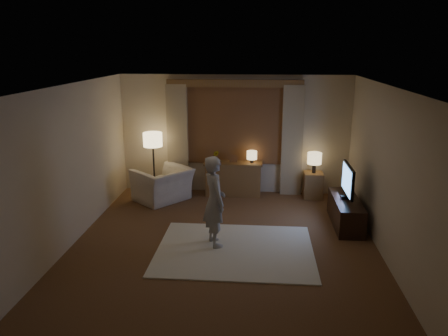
# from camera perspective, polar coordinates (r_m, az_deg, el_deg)

# --- Properties ---
(room) EXTENTS (5.04, 5.54, 2.64)m
(room) POSITION_cam_1_polar(r_m,az_deg,el_deg) (7.41, 0.36, 1.25)
(room) COLOR brown
(room) RESTS_ON ground
(rug) EXTENTS (2.50, 2.00, 0.02)m
(rug) POSITION_cam_1_polar(r_m,az_deg,el_deg) (7.15, 1.44, -10.62)
(rug) COLOR beige
(rug) RESTS_ON floor
(sideboard) EXTENTS (1.20, 0.40, 0.70)m
(sideboard) POSITION_cam_1_polar(r_m,az_deg,el_deg) (9.59, 1.22, -1.51)
(sideboard) COLOR brown
(sideboard) RESTS_ON floor
(picture_frame) EXTENTS (0.16, 0.02, 0.20)m
(picture_frame) POSITION_cam_1_polar(r_m,az_deg,el_deg) (9.47, 1.23, 1.10)
(picture_frame) COLOR brown
(picture_frame) RESTS_ON sideboard
(plant) EXTENTS (0.17, 0.13, 0.30)m
(plant) POSITION_cam_1_polar(r_m,az_deg,el_deg) (9.49, -1.18, 1.44)
(plant) COLOR #999999
(plant) RESTS_ON sideboard
(table_lamp_sideboard) EXTENTS (0.22, 0.22, 0.30)m
(table_lamp_sideboard) POSITION_cam_1_polar(r_m,az_deg,el_deg) (9.43, 3.66, 1.62)
(table_lamp_sideboard) COLOR black
(table_lamp_sideboard) RESTS_ON sideboard
(floor_lamp) EXTENTS (0.41, 0.41, 1.40)m
(floor_lamp) POSITION_cam_1_polar(r_m,az_deg,el_deg) (9.48, -9.28, 3.24)
(floor_lamp) COLOR black
(floor_lamp) RESTS_ON floor
(armchair) EXTENTS (1.40, 1.42, 0.69)m
(armchair) POSITION_cam_1_polar(r_m,az_deg,el_deg) (9.33, -8.00, -2.17)
(armchair) COLOR beige
(armchair) RESTS_ON floor
(side_table) EXTENTS (0.40, 0.40, 0.56)m
(side_table) POSITION_cam_1_polar(r_m,az_deg,el_deg) (9.62, 11.55, -2.21)
(side_table) COLOR brown
(side_table) RESTS_ON floor
(table_lamp_side) EXTENTS (0.30, 0.30, 0.44)m
(table_lamp_side) POSITION_cam_1_polar(r_m,az_deg,el_deg) (9.46, 11.74, 1.18)
(table_lamp_side) COLOR black
(table_lamp_side) RESTS_ON side_table
(tv_stand) EXTENTS (0.45, 1.40, 0.50)m
(tv_stand) POSITION_cam_1_polar(r_m,az_deg,el_deg) (8.33, 15.60, -5.53)
(tv_stand) COLOR black
(tv_stand) RESTS_ON floor
(tv) EXTENTS (0.21, 0.87, 0.63)m
(tv) POSITION_cam_1_polar(r_m,az_deg,el_deg) (8.14, 15.89, -1.60)
(tv) COLOR black
(tv) RESTS_ON tv_stand
(person) EXTENTS (0.55, 0.64, 1.50)m
(person) POSITION_cam_1_polar(r_m,az_deg,el_deg) (7.04, -1.26, -4.35)
(person) COLOR #B9B3AA
(person) RESTS_ON rug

